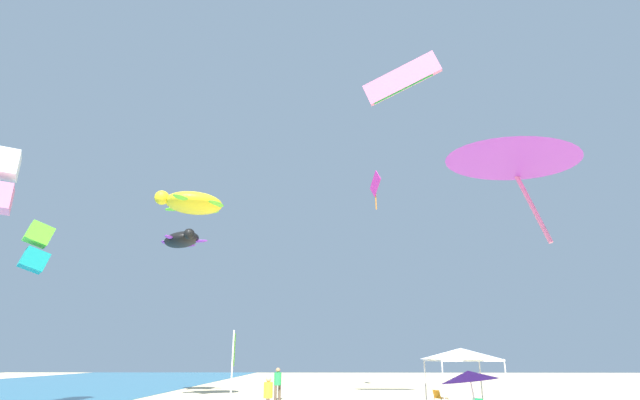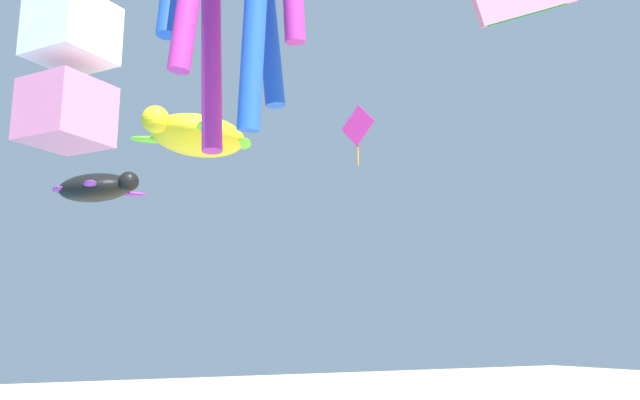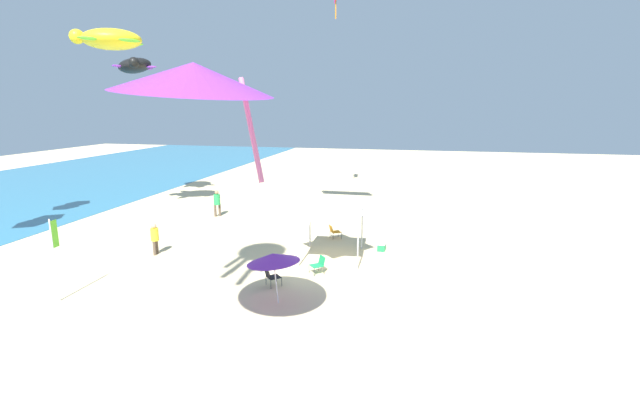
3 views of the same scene
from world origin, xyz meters
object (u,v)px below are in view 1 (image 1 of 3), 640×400
(beach_umbrella, at_px, (469,376))
(kite_delta_purple, at_px, (511,150))
(banner_flag, at_px, (232,371))
(person_near_umbrella, at_px, (278,381))
(person_watching_sky, at_px, (268,393))
(kite_parafoil_pink, at_px, (402,79))
(kite_turtle_yellow, at_px, (193,203))
(canopy_tent, at_px, (461,355))
(folding_chair_facing_ocean, at_px, (439,397))
(kite_turtle_black, at_px, (182,240))
(kite_box_lime, at_px, (36,247))
(kite_diamond_magenta, at_px, (375,185))

(beach_umbrella, height_order, kite_delta_purple, kite_delta_purple)
(banner_flag, distance_m, person_near_umbrella, 14.20)
(person_near_umbrella, distance_m, person_watching_sky, 8.32)
(person_near_umbrella, xyz_separation_m, kite_parafoil_pink, (-5.35, -7.83, 17.87))
(kite_parafoil_pink, relative_size, kite_turtle_yellow, 1.09)
(beach_umbrella, distance_m, banner_flag, 8.70)
(canopy_tent, bearing_deg, person_watching_sky, 100.02)
(beach_umbrella, relative_size, person_watching_sky, 1.31)
(kite_parafoil_pink, bearing_deg, kite_delta_purple, 111.30)
(folding_chair_facing_ocean, bearing_deg, kite_turtle_black, 38.14)
(banner_flag, distance_m, kite_parafoil_pink, 20.64)
(kite_box_lime, distance_m, kite_turtle_yellow, 8.89)
(canopy_tent, xyz_separation_m, kite_delta_purple, (-11.64, 1.00, 5.74))
(kite_turtle_black, relative_size, kite_turtle_yellow, 0.90)
(beach_umbrella, height_order, banner_flag, banner_flag)
(beach_umbrella, height_order, person_watching_sky, beach_umbrella)
(person_watching_sky, xyz_separation_m, kite_turtle_yellow, (5.71, 5.92, 10.84))
(person_near_umbrella, height_order, kite_parafoil_pink, kite_parafoil_pink)
(beach_umbrella, height_order, kite_diamond_magenta, kite_diamond_magenta)
(person_near_umbrella, height_order, kite_diamond_magenta, kite_diamond_magenta)
(canopy_tent, distance_m, folding_chair_facing_ocean, 3.93)
(banner_flag, height_order, person_watching_sky, banner_flag)
(kite_delta_purple, bearing_deg, person_watching_sky, -104.95)
(banner_flag, bearing_deg, canopy_tent, -52.48)
(canopy_tent, height_order, banner_flag, banner_flag)
(beach_umbrella, xyz_separation_m, kite_box_lime, (6.21, 21.19, 6.35))
(kite_turtle_yellow, bearing_deg, person_watching_sky, 109.74)
(canopy_tent, xyz_separation_m, kite_turtle_black, (9.48, 17.33, 8.13))
(person_near_umbrella, bearing_deg, kite_parafoil_pink, 96.96)
(person_near_umbrella, bearing_deg, kite_delta_purple, 66.68)
(person_watching_sky, distance_m, kite_parafoil_pink, 19.65)
(beach_umbrella, height_order, kite_parafoil_pink, kite_parafoil_pink)
(banner_flag, xyz_separation_m, kite_box_lime, (7.99, 12.68, 6.15))
(person_near_umbrella, bearing_deg, beach_umbrella, 75.58)
(person_near_umbrella, xyz_separation_m, kite_turtle_yellow, (-2.59, 5.46, 10.73))
(person_watching_sky, bearing_deg, banner_flag, 166.29)
(beach_umbrella, distance_m, folding_chair_facing_ocean, 9.09)
(kite_delta_purple, bearing_deg, beach_umbrella, -141.98)
(person_watching_sky, xyz_separation_m, kite_parafoil_pink, (2.95, -7.37, 17.98))
(person_watching_sky, bearing_deg, kite_box_lime, 72.30)
(person_watching_sky, bearing_deg, canopy_tent, -88.51)
(kite_diamond_magenta, bearing_deg, banner_flag, 139.92)
(kite_turtle_black, xyz_separation_m, kite_turtle_yellow, (-5.40, -2.19, 1.09))
(kite_parafoil_pink, bearing_deg, canopy_tent, 161.93)
(folding_chair_facing_ocean, distance_m, kite_parafoil_pink, 18.64)
(canopy_tent, distance_m, kite_box_lime, 23.12)
(person_near_umbrella, relative_size, kite_turtle_black, 0.47)
(kite_diamond_magenta, xyz_separation_m, kite_delta_purple, (-25.26, -1.51, -8.05))
(kite_turtle_black, bearing_deg, beach_umbrella, 12.95)
(banner_flag, height_order, kite_turtle_yellow, kite_turtle_yellow)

